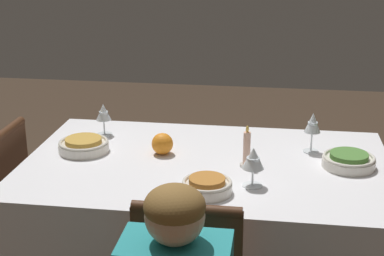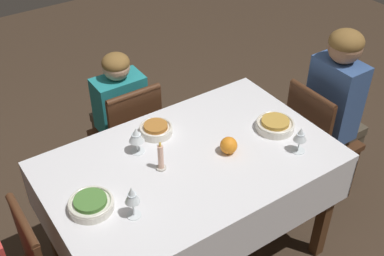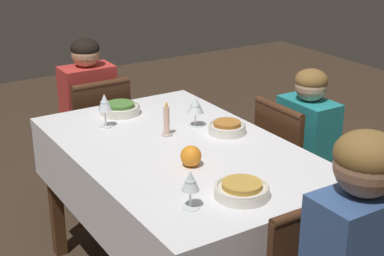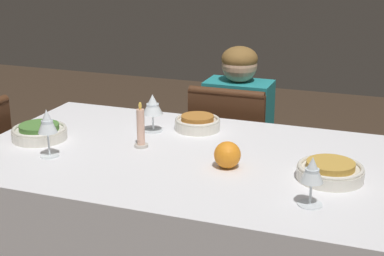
{
  "view_description": "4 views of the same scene",
  "coord_description": "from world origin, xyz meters",
  "views": [
    {
      "loc": [
        -0.25,
        2.1,
        1.64
      ],
      "look_at": [
        0.07,
        -0.08,
        0.87
      ],
      "focal_mm": 55.0,
      "sensor_mm": 36.0,
      "label": 1
    },
    {
      "loc": [
        -0.99,
        -1.49,
        2.31
      ],
      "look_at": [
        0.04,
        0.05,
        0.9
      ],
      "focal_mm": 45.0,
      "sensor_mm": 36.0,
      "label": 2
    },
    {
      "loc": [
        2.04,
        -1.21,
        1.77
      ],
      "look_at": [
        0.09,
        0.0,
        0.88
      ],
      "focal_mm": 55.0,
      "sensor_mm": 36.0,
      "label": 3
    },
    {
      "loc": [
        0.69,
        -1.75,
        1.47
      ],
      "look_at": [
        0.01,
        0.1,
        0.83
      ],
      "focal_mm": 55.0,
      "sensor_mm": 36.0,
      "label": 4
    }
  ],
  "objects": [
    {
      "name": "wine_glass_west",
      "position": [
        -0.41,
        -0.17,
        0.88
      ],
      "size": [
        0.07,
        0.07,
        0.17
      ],
      "color": "white",
      "rests_on": "dining_table"
    },
    {
      "name": "chair_east",
      "position": [
        0.93,
        -0.0,
        0.48
      ],
      "size": [
        0.37,
        0.37,
        0.86
      ],
      "rotation": [
        0.0,
        0.0,
        1.57
      ],
      "color": "#472816",
      "rests_on": "ground_plane"
    },
    {
      "name": "bowl_north",
      "position": [
        -0.03,
        0.27,
        0.79
      ],
      "size": [
        0.17,
        0.17,
        0.06
      ],
      "color": "silver",
      "rests_on": "dining_table"
    },
    {
      "name": "candle_centerpiece",
      "position": [
        -0.16,
        0.02,
        0.83
      ],
      "size": [
        0.05,
        0.05,
        0.16
      ],
      "color": "beige",
      "rests_on": "dining_table"
    },
    {
      "name": "orange_fruit",
      "position": [
        0.19,
        -0.06,
        0.81
      ],
      "size": [
        0.09,
        0.09,
        0.09
      ],
      "primitive_type": "sphere",
      "color": "orange",
      "rests_on": "dining_table"
    },
    {
      "name": "dining_table",
      "position": [
        0.0,
        0.0,
        0.66
      ],
      "size": [
        1.42,
        0.89,
        0.76
      ],
      "color": "silver",
      "rests_on": "ground_plane"
    },
    {
      "name": "chair_north",
      "position": [
        -0.01,
        0.67,
        0.48
      ],
      "size": [
        0.37,
        0.37,
        0.86
      ],
      "rotation": [
        0.0,
        0.0,
        3.14
      ],
      "color": "#472816",
      "rests_on": "ground_plane"
    },
    {
      "name": "wine_glass_north",
      "position": [
        -0.19,
        0.2,
        0.86
      ],
      "size": [
        0.08,
        0.08,
        0.15
      ],
      "color": "white",
      "rests_on": "dining_table"
    },
    {
      "name": "bowl_west",
      "position": [
        -0.54,
        -0.03,
        0.79
      ],
      "size": [
        0.2,
        0.2,
        0.06
      ],
      "color": "silver",
      "rests_on": "dining_table"
    },
    {
      "name": "person_child_teal",
      "position": [
        -0.01,
        0.82,
        0.55
      ],
      "size": [
        0.3,
        0.33,
        1.01
      ],
      "rotation": [
        0.0,
        0.0,
        3.14
      ],
      "color": "#4C4233",
      "rests_on": "ground_plane"
    },
    {
      "name": "wine_glass_east",
      "position": [
        0.48,
        -0.25,
        0.86
      ],
      "size": [
        0.07,
        0.07,
        0.14
      ],
      "color": "white",
      "rests_on": "dining_table"
    },
    {
      "name": "bowl_east",
      "position": [
        0.51,
        -0.05,
        0.79
      ],
      "size": [
        0.2,
        0.2,
        0.06
      ],
      "color": "silver",
      "rests_on": "dining_table"
    },
    {
      "name": "person_adult_denim",
      "position": [
        1.07,
        -0.0,
        0.67
      ],
      "size": [
        0.34,
        0.3,
        1.18
      ],
      "rotation": [
        0.0,
        0.0,
        1.57
      ],
      "color": "#4C4233",
      "rests_on": "ground_plane"
    }
  ]
}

